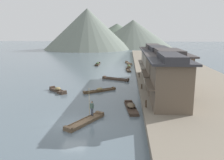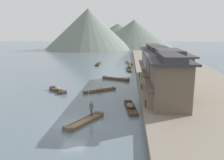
% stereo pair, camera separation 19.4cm
% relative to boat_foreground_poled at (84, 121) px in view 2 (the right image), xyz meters
% --- Properties ---
extents(ground_plane, '(400.00, 400.00, 0.00)m').
position_rel_boat_foreground_poled_xyz_m(ground_plane, '(-1.16, -0.32, -0.15)').
color(ground_plane, slate).
extents(riverbank_right, '(18.00, 110.00, 0.72)m').
position_rel_boat_foreground_poled_xyz_m(riverbank_right, '(15.17, 29.68, 0.21)').
color(riverbank_right, slate).
rests_on(riverbank_right, ground).
extents(boat_foreground_poled, '(3.61, 5.20, 0.45)m').
position_rel_boat_foreground_poled_xyz_m(boat_foreground_poled, '(0.00, 0.00, 0.00)').
color(boat_foreground_poled, brown).
rests_on(boat_foreground_poled, ground).
extents(boatman_person, '(0.52, 0.38, 3.04)m').
position_rel_boat_foreground_poled_xyz_m(boatman_person, '(0.56, 1.02, 1.32)').
color(boatman_person, black).
rests_on(boatman_person, boat_foreground_poled).
extents(boat_moored_nearest, '(3.57, 3.63, 0.76)m').
position_rel_boat_foreground_poled_xyz_m(boat_moored_nearest, '(-6.63, 12.13, 0.13)').
color(boat_moored_nearest, '#423328').
rests_on(boat_moored_nearest, ground).
extents(boat_moored_second, '(5.45, 3.24, 0.52)m').
position_rel_boat_foreground_poled_xyz_m(boat_moored_second, '(1.96, 21.94, 0.02)').
color(boat_moored_second, '#423328').
rests_on(boat_moored_second, ground).
extents(boat_moored_third, '(4.98, 3.83, 0.61)m').
position_rel_boat_foreground_poled_xyz_m(boat_moored_third, '(-0.05, 12.80, 0.04)').
color(boat_moored_third, brown).
rests_on(boat_moored_third, ground).
extents(boat_moored_far, '(0.97, 5.67, 0.73)m').
position_rel_boat_foreground_poled_xyz_m(boat_moored_far, '(-4.29, 42.33, 0.09)').
color(boat_moored_far, '#33281E').
rests_on(boat_moored_far, ground).
extents(boat_midriver_drifting, '(2.10, 5.43, 0.50)m').
position_rel_boat_foreground_poled_xyz_m(boat_midriver_drifting, '(4.52, 45.05, 0.02)').
color(boat_midriver_drifting, brown).
rests_on(boat_midriver_drifting, ground).
extents(boat_midriver_upstream, '(0.91, 4.28, 0.70)m').
position_rel_boat_foreground_poled_xyz_m(boat_midriver_upstream, '(4.62, 38.33, 0.10)').
color(boat_midriver_upstream, brown).
rests_on(boat_midriver_upstream, ground).
extents(boat_upstream_distant, '(1.34, 4.64, 0.39)m').
position_rel_boat_foreground_poled_xyz_m(boat_upstream_distant, '(4.49, 32.61, -0.02)').
color(boat_upstream_distant, '#33281E').
rests_on(boat_upstream_distant, ground).
extents(boat_crossing_west, '(1.82, 5.33, 0.75)m').
position_rel_boat_foreground_poled_xyz_m(boat_crossing_west, '(4.84, 4.68, 0.10)').
color(boat_crossing_west, '#423328').
rests_on(boat_crossing_west, ground).
extents(house_waterfront_nearest, '(5.15, 6.85, 6.14)m').
position_rel_boat_foreground_poled_xyz_m(house_waterfront_nearest, '(9.23, 4.00, 3.58)').
color(house_waterfront_nearest, brown).
rests_on(house_waterfront_nearest, riverbank_right).
extents(house_waterfront_second, '(6.97, 6.93, 6.14)m').
position_rel_boat_foreground_poled_xyz_m(house_waterfront_second, '(10.14, 11.07, 3.58)').
color(house_waterfront_second, brown).
rests_on(house_waterfront_second, riverbank_right).
extents(house_waterfront_tall, '(5.73, 6.33, 6.14)m').
position_rel_boat_foreground_poled_xyz_m(house_waterfront_tall, '(9.52, 17.61, 3.59)').
color(house_waterfront_tall, gray).
rests_on(house_waterfront_tall, riverbank_right).
extents(house_waterfront_narrow, '(5.27, 6.82, 6.14)m').
position_rel_boat_foreground_poled_xyz_m(house_waterfront_narrow, '(9.29, 24.03, 3.58)').
color(house_waterfront_narrow, gray).
rests_on(house_waterfront_narrow, riverbank_right).
extents(mooring_post_dock_near, '(0.20, 0.20, 0.85)m').
position_rel_boat_foreground_poled_xyz_m(mooring_post_dock_near, '(6.52, 3.37, 1.00)').
color(mooring_post_dock_near, '#473828').
rests_on(mooring_post_dock_near, riverbank_right).
extents(mooring_post_dock_mid, '(0.20, 0.20, 0.72)m').
position_rel_boat_foreground_poled_xyz_m(mooring_post_dock_mid, '(6.52, 12.21, 0.94)').
color(mooring_post_dock_mid, '#473828').
rests_on(mooring_post_dock_mid, riverbank_right).
extents(mooring_post_dock_far, '(0.20, 0.20, 0.90)m').
position_rel_boat_foreground_poled_xyz_m(mooring_post_dock_far, '(6.52, 21.09, 1.03)').
color(mooring_post_dock_far, '#473828').
rests_on(mooring_post_dock_far, riverbank_right).
extents(hill_far_west, '(46.32, 46.32, 21.29)m').
position_rel_boat_foreground_poled_xyz_m(hill_far_west, '(-17.56, 102.13, 10.50)').
color(hill_far_west, slate).
rests_on(hill_far_west, ground).
extents(hill_far_centre, '(47.45, 47.45, 16.17)m').
position_rel_boat_foreground_poled_xyz_m(hill_far_centre, '(7.08, 120.19, 7.94)').
color(hill_far_centre, slate).
rests_on(hill_far_centre, ground).
extents(hill_far_east, '(52.28, 52.28, 14.25)m').
position_rel_boat_foreground_poled_xyz_m(hill_far_east, '(-3.05, 128.52, 6.98)').
color(hill_far_east, '#5B6B5B').
rests_on(hill_far_east, ground).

